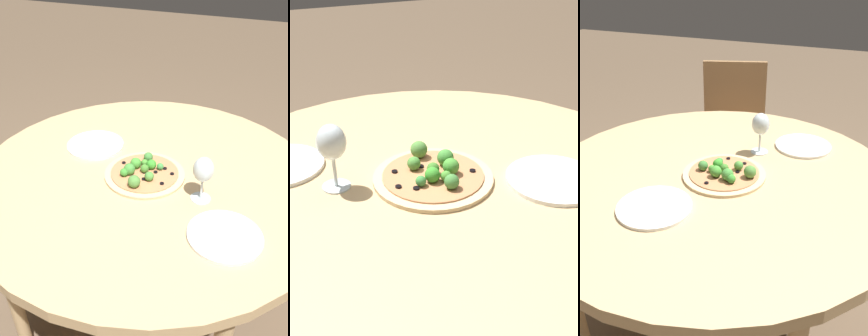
# 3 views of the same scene
# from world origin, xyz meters

# --- Properties ---
(dining_table) EXTENTS (1.21, 1.21, 0.73)m
(dining_table) POSITION_xyz_m (0.00, 0.00, 0.67)
(dining_table) COLOR tan
(dining_table) RESTS_ON ground_plane
(pizza) EXTENTS (0.28, 0.28, 0.06)m
(pizza) POSITION_xyz_m (0.01, 0.03, 0.75)
(pizza) COLOR #DBBC89
(pizza) RESTS_ON dining_table
(wine_glass) EXTENTS (0.06, 0.06, 0.15)m
(wine_glass) POSITION_xyz_m (-0.21, 0.08, 0.84)
(wine_glass) COLOR silver
(wine_glass) RESTS_ON dining_table
(plate_near) EXTENTS (0.22, 0.22, 0.01)m
(plate_near) POSITION_xyz_m (0.25, -0.09, 0.74)
(plate_near) COLOR white
(plate_near) RESTS_ON dining_table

